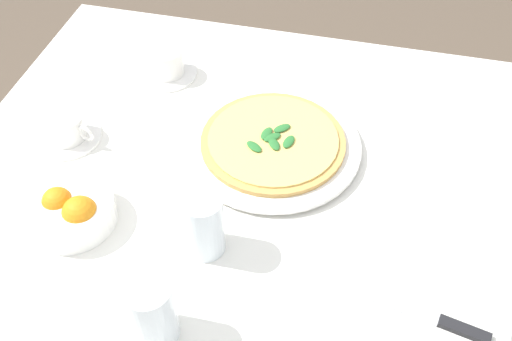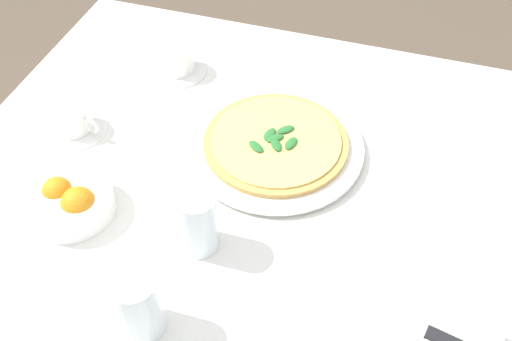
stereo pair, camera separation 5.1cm
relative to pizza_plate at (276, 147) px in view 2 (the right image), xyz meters
The scene contains 10 objects.
dining_table 0.22m from the pizza_plate, 79.68° to the left, with size 1.11×1.11×0.75m.
pizza_plate is the anchor object (origin of this frame).
pizza 0.01m from the pizza_plate, 99.44° to the left, with size 0.28×0.28×0.02m.
coffee_cup_back_corner 0.40m from the pizza_plate, ahead, with size 0.13×0.13×0.06m.
coffee_cup_near_right 0.33m from the pizza_plate, 32.42° to the right, with size 0.13×0.13×0.07m.
water_glass_left_edge 0.26m from the pizza_plate, 76.58° to the left, with size 0.07×0.07×0.12m.
water_glass_far_left 0.43m from the pizza_plate, 78.42° to the left, with size 0.07×0.07×0.12m.
napkin_folded 0.44m from the pizza_plate, 134.71° to the left, with size 0.25×0.18×0.02m.
dinner_knife 0.43m from the pizza_plate, 134.51° to the left, with size 0.19×0.06×0.01m.
citrus_bowl 0.39m from the pizza_plate, 40.23° to the left, with size 0.15×0.15×0.07m.
Camera 2 is at (-0.24, 0.62, 1.55)m, focal length 41.41 mm.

